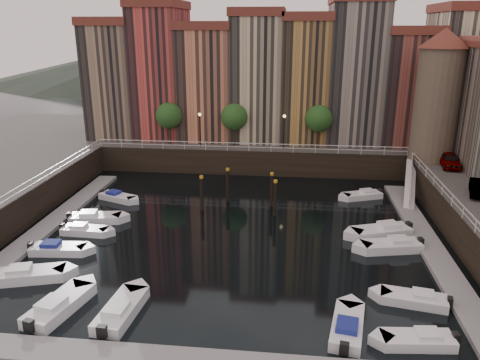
# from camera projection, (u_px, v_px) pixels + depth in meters

# --- Properties ---
(ground) EXTENTS (200.00, 200.00, 0.00)m
(ground) POSITION_uv_depth(u_px,v_px,m) (232.00, 231.00, 40.56)
(ground) COLOR black
(ground) RESTS_ON ground
(quay_far) EXTENTS (80.00, 20.00, 3.00)m
(quay_far) POSITION_uv_depth(u_px,v_px,m) (256.00, 143.00, 64.64)
(quay_far) COLOR black
(quay_far) RESTS_ON ground
(dock_left) EXTENTS (2.00, 28.00, 0.35)m
(dock_left) POSITION_uv_depth(u_px,v_px,m) (49.00, 226.00, 41.27)
(dock_left) COLOR gray
(dock_left) RESTS_ON ground
(dock_right) EXTENTS (2.00, 28.00, 0.35)m
(dock_right) POSITION_uv_depth(u_px,v_px,m) (428.00, 243.00, 37.86)
(dock_right) COLOR gray
(dock_right) RESTS_ON ground
(mountains) EXTENTS (145.00, 100.00, 18.00)m
(mountains) POSITION_uv_depth(u_px,v_px,m) (283.00, 58.00, 141.76)
(mountains) COLOR #2D382D
(mountains) RESTS_ON ground
(far_terrace) EXTENTS (48.70, 10.30, 17.50)m
(far_terrace) POSITION_uv_depth(u_px,v_px,m) (281.00, 76.00, 58.98)
(far_terrace) COLOR #90745B
(far_terrace) RESTS_ON quay_far
(corner_tower) EXTENTS (5.20, 5.20, 13.80)m
(corner_tower) POSITION_uv_depth(u_px,v_px,m) (438.00, 94.00, 48.97)
(corner_tower) COLOR #6B5B4C
(corner_tower) RESTS_ON quay_right
(promenade_trees) EXTENTS (21.20, 3.20, 5.20)m
(promenade_trees) POSITION_uv_depth(u_px,v_px,m) (240.00, 117.00, 55.83)
(promenade_trees) COLOR black
(promenade_trees) RESTS_ON quay_far
(street_lamps) EXTENTS (10.36, 0.36, 4.18)m
(street_lamps) POSITION_uv_depth(u_px,v_px,m) (242.00, 125.00, 55.07)
(street_lamps) COLOR black
(street_lamps) RESTS_ON quay_far
(railings) EXTENTS (36.08, 34.04, 0.52)m
(railings) POSITION_uv_depth(u_px,v_px,m) (238.00, 173.00, 43.99)
(railings) COLOR white
(railings) RESTS_ON ground
(gangway) EXTENTS (2.78, 8.32, 3.73)m
(gangway) POSITION_uv_depth(u_px,v_px,m) (410.00, 181.00, 47.61)
(gangway) COLOR white
(gangway) RESTS_ON ground
(mooring_pilings) EXTENTS (7.39, 3.62, 3.78)m
(mooring_pilings) POSITION_uv_depth(u_px,v_px,m) (244.00, 192.00, 45.24)
(mooring_pilings) COLOR black
(mooring_pilings) RESTS_ON ground
(boat_left_0) EXTENTS (5.14, 3.11, 1.15)m
(boat_left_0) POSITION_uv_depth(u_px,v_px,m) (28.00, 275.00, 32.66)
(boat_left_0) COLOR white
(boat_left_0) RESTS_ON ground
(boat_left_1) EXTENTS (4.55, 1.97, 1.03)m
(boat_left_1) POSITION_uv_depth(u_px,v_px,m) (57.00, 249.00, 36.54)
(boat_left_1) COLOR white
(boat_left_1) RESTS_ON ground
(boat_left_2) EXTENTS (4.20, 1.66, 0.96)m
(boat_left_2) POSITION_uv_depth(u_px,v_px,m) (84.00, 230.00, 39.95)
(boat_left_2) COLOR white
(boat_left_2) RESTS_ON ground
(boat_left_3) EXTENTS (4.87, 2.41, 1.09)m
(boat_left_3) POSITION_uv_depth(u_px,v_px,m) (94.00, 218.00, 42.41)
(boat_left_3) COLOR white
(boat_left_3) RESTS_ON ground
(boat_left_4) EXTENTS (4.25, 2.87, 0.96)m
(boat_left_4) POSITION_uv_depth(u_px,v_px,m) (117.00, 197.00, 47.75)
(boat_left_4) COLOR white
(boat_left_4) RESTS_ON ground
(boat_right_0) EXTENTS (4.29, 1.88, 0.97)m
(boat_right_0) POSITION_uv_depth(u_px,v_px,m) (419.00, 340.00, 25.96)
(boat_right_0) COLOR white
(boat_right_0) RESTS_ON ground
(boat_right_1) EXTENTS (4.44, 2.31, 0.99)m
(boat_right_1) POSITION_uv_depth(u_px,v_px,m) (415.00, 299.00, 29.84)
(boat_right_1) COLOR white
(boat_right_1) RESTS_ON ground
(boat_right_2) EXTENTS (5.06, 2.75, 1.13)m
(boat_right_2) POSITION_uv_depth(u_px,v_px,m) (392.00, 246.00, 36.98)
(boat_right_2) COLOR white
(boat_right_2) RESTS_ON ground
(boat_right_3) EXTENTS (5.37, 3.43, 1.21)m
(boat_right_3) POSITION_uv_depth(u_px,v_px,m) (382.00, 231.00, 39.53)
(boat_right_3) COLOR white
(boat_right_3) RESTS_ON ground
(boat_right_4) EXTENTS (4.25, 2.85, 0.96)m
(boat_right_4) POSITION_uv_depth(u_px,v_px,m) (363.00, 195.00, 48.26)
(boat_right_4) COLOR white
(boat_right_4) RESTS_ON ground
(boat_near_0) EXTENTS (2.95, 5.39, 1.21)m
(boat_near_0) POSITION_uv_depth(u_px,v_px,m) (58.00, 306.00, 28.97)
(boat_near_0) COLOR white
(boat_near_0) RESTS_ON ground
(boat_near_1) EXTENTS (2.22, 5.14, 1.16)m
(boat_near_1) POSITION_uv_depth(u_px,v_px,m) (120.00, 311.00, 28.50)
(boat_near_1) COLOR white
(boat_near_1) RESTS_ON ground
(boat_near_3) EXTENTS (2.50, 4.86, 1.09)m
(boat_near_3) POSITION_uv_depth(u_px,v_px,m) (347.00, 327.00, 26.99)
(boat_near_3) COLOR white
(boat_near_3) RESTS_ON ground
(car_a) EXTENTS (2.10, 4.44, 1.47)m
(car_a) POSITION_uv_depth(u_px,v_px,m) (450.00, 161.00, 48.03)
(car_a) COLOR gray
(car_a) RESTS_ON quay_right
(car_b) EXTENTS (2.46, 4.18, 1.30)m
(car_b) POSITION_uv_depth(u_px,v_px,m) (479.00, 189.00, 40.09)
(car_b) COLOR gray
(car_b) RESTS_ON quay_right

